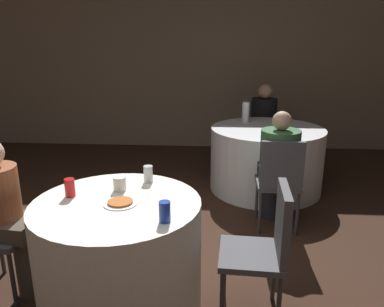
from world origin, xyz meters
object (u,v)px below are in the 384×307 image
(table_far, at_px, (266,159))
(chair_far_south, at_px, (280,177))
(bottle_far, at_px, (246,112))
(person_green_jacket, at_px, (278,167))
(soda_can_blue, at_px, (165,212))
(table_near, at_px, (120,255))
(soda_can_silver, at_px, (149,174))
(chair_far_north, at_px, (263,126))
(pizza_plate_near, at_px, (120,203))
(person_floral_shirt, at_px, (9,219))
(person_black_shirt, at_px, (264,125))
(soda_can_red, at_px, (70,188))
(chair_near_east, at_px, (267,242))

(table_far, height_order, chair_far_south, chair_far_south)
(bottle_far, bearing_deg, person_green_jacket, -79.29)
(person_green_jacket, bearing_deg, soda_can_blue, -118.85)
(table_near, xyz_separation_m, soda_can_silver, (0.14, 0.37, 0.44))
(chair_far_south, relative_size, chair_far_north, 1.00)
(table_far, relative_size, soda_can_silver, 10.94)
(table_far, bearing_deg, pizza_plate_near, -118.21)
(table_far, bearing_deg, person_floral_shirt, -133.44)
(person_black_shirt, xyz_separation_m, pizza_plate_near, (-1.26, -3.15, 0.17))
(person_black_shirt, bearing_deg, bottle_far, 67.25)
(person_floral_shirt, xyz_separation_m, soda_can_red, (0.46, -0.01, 0.25))
(table_far, xyz_separation_m, soda_can_silver, (-1.08, -1.84, 0.44))
(chair_far_north, bearing_deg, soda_can_blue, 78.77)
(chair_far_north, distance_m, soda_can_blue, 3.66)
(table_near, height_order, soda_can_blue, soda_can_blue)
(soda_can_red, bearing_deg, chair_near_east, -5.60)
(person_floral_shirt, bearing_deg, chair_near_east, 91.66)
(person_black_shirt, xyz_separation_m, bottle_far, (-0.31, -0.61, 0.29))
(table_far, height_order, person_floral_shirt, person_floral_shirt)
(table_far, relative_size, soda_can_blue, 10.94)
(table_far, distance_m, chair_far_south, 1.09)
(chair_near_east, relative_size, person_floral_shirt, 0.80)
(soda_can_red, xyz_separation_m, soda_can_blue, (0.67, -0.31, 0.00))
(person_black_shirt, relative_size, bottle_far, 4.50)
(table_far, height_order, soda_can_silver, soda_can_silver)
(chair_near_east, relative_size, soda_can_silver, 7.42)
(soda_can_red, distance_m, soda_can_blue, 0.74)
(person_green_jacket, height_order, soda_can_silver, person_green_jacket)
(table_near, bearing_deg, person_black_shirt, 67.55)
(person_black_shirt, relative_size, soda_can_red, 9.55)
(person_green_jacket, bearing_deg, pizza_plate_near, -131.36)
(table_near, relative_size, chair_far_south, 1.20)
(table_far, bearing_deg, soda_can_red, -126.00)
(bottle_far, bearing_deg, person_black_shirt, 63.30)
(chair_near_east, bearing_deg, pizza_plate_near, 91.27)
(person_black_shirt, bearing_deg, table_near, 71.50)
(chair_far_south, relative_size, person_green_jacket, 0.80)
(chair_far_south, xyz_separation_m, chair_far_north, (0.09, 2.16, 0.00))
(table_far, xyz_separation_m, chair_far_south, (-0.01, -1.08, 0.17))
(soda_can_red, bearing_deg, person_black_shirt, 62.13)
(table_near, relative_size, bottle_far, 4.18)
(table_near, bearing_deg, chair_far_south, 42.88)
(soda_can_silver, bearing_deg, person_green_jacket, 40.64)
(soda_can_blue, bearing_deg, chair_far_south, 57.67)
(person_green_jacket, xyz_separation_m, soda_can_silver, (-1.07, -0.92, 0.23))
(chair_far_north, relative_size, bottle_far, 3.49)
(chair_near_east, relative_size, person_black_shirt, 0.78)
(chair_far_south, height_order, soda_can_blue, chair_far_south)
(person_floral_shirt, xyz_separation_m, pizza_plate_near, (0.81, -0.11, 0.20))
(person_green_jacket, relative_size, bottle_far, 4.39)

